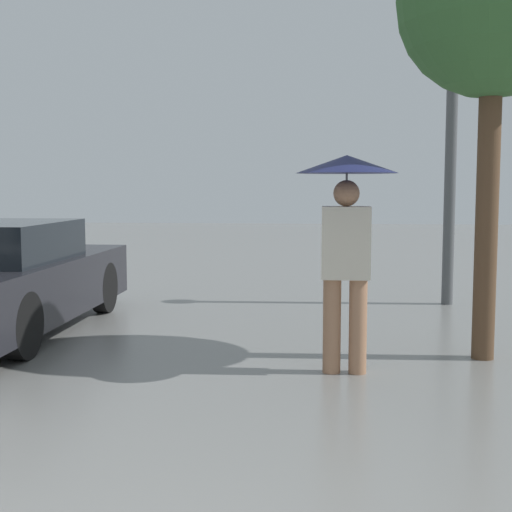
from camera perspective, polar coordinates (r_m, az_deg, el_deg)
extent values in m
cylinder|color=#9E7051|center=(6.47, 6.09, -5.57)|extent=(0.16, 0.16, 0.86)
cylinder|color=#9E7051|center=(6.48, 8.15, -5.58)|extent=(0.16, 0.16, 0.86)
cube|color=beige|center=(6.37, 7.20, 1.06)|extent=(0.43, 0.25, 0.64)
sphere|color=#9E7051|center=(6.35, 7.25, 5.00)|extent=(0.23, 0.23, 0.23)
cylinder|color=#515456|center=(6.36, 7.23, 3.53)|extent=(0.02, 0.02, 0.68)
cone|color=#191E4C|center=(6.36, 7.28, 7.30)|extent=(0.90, 0.90, 0.16)
cube|color=black|center=(8.76, -19.66, -2.38)|extent=(1.78, 4.22, 0.66)
cylinder|color=black|center=(9.70, -12.07, -2.48)|extent=(0.18, 0.67, 0.67)
cylinder|color=black|center=(7.29, -18.23, -5.32)|extent=(0.18, 0.67, 0.67)
cylinder|color=brown|center=(7.19, 18.00, 3.55)|extent=(0.21, 0.21, 2.91)
sphere|color=#386633|center=(7.39, 18.48, 18.85)|extent=(1.81, 1.81, 1.81)
cylinder|color=#515456|center=(10.42, 15.27, 5.90)|extent=(0.16, 0.16, 3.53)
sphere|color=beige|center=(10.60, 15.54, 16.10)|extent=(0.38, 0.38, 0.38)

